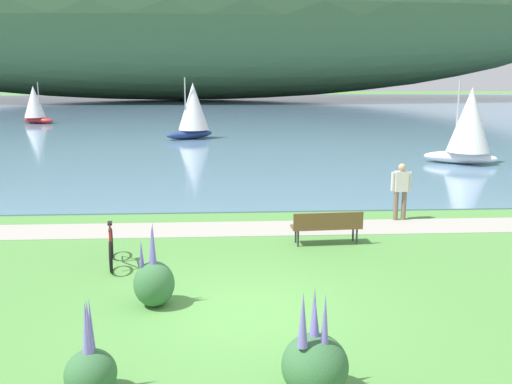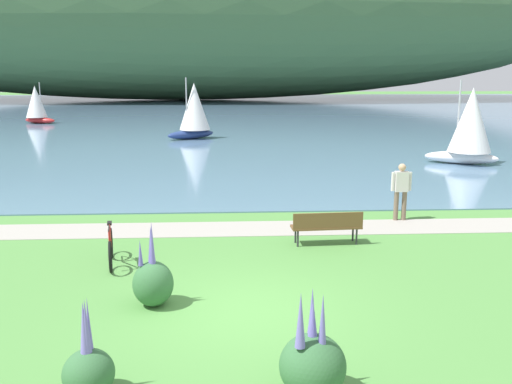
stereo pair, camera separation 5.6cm
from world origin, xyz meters
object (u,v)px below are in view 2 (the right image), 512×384
object	(u,v)px
park_bench_near_camera	(327,225)
sailboat_mid_bay	(470,125)
sailboat_toward_hillside	(194,110)
sailboat_nearest_to_shore	(36,104)
person_at_shoreline	(401,188)
bicycle_leaning_near_bench	(111,248)

from	to	relation	value
park_bench_near_camera	sailboat_mid_bay	size ratio (longest dim) A/B	0.47
sailboat_toward_hillside	sailboat_nearest_to_shore	bearing A→B (deg)	140.98
sailboat_mid_bay	person_at_shoreline	bearing A→B (deg)	-122.67
park_bench_near_camera	bicycle_leaning_near_bench	size ratio (longest dim) A/B	1.04
sailboat_mid_bay	sailboat_toward_hillside	world-z (taller)	sailboat_mid_bay
person_at_shoreline	sailboat_toward_hillside	distance (m)	21.26
park_bench_near_camera	sailboat_nearest_to_shore	bearing A→B (deg)	118.56
person_at_shoreline	sailboat_mid_bay	distance (m)	11.38
sailboat_nearest_to_shore	person_at_shoreline	bearing A→B (deg)	-56.26
bicycle_leaning_near_bench	person_at_shoreline	distance (m)	8.57
person_at_shoreline	sailboat_toward_hillside	xyz separation A→B (m)	(-7.22, 19.98, 0.87)
bicycle_leaning_near_bench	sailboat_toward_hillside	world-z (taller)	sailboat_toward_hillside
park_bench_near_camera	sailboat_nearest_to_shore	distance (m)	37.66
sailboat_toward_hillside	bicycle_leaning_near_bench	bearing A→B (deg)	-91.46
park_bench_near_camera	sailboat_mid_bay	xyz separation A→B (m)	(8.71, 11.80, 1.34)
bicycle_leaning_near_bench	sailboat_mid_bay	bearing A→B (deg)	43.06
person_at_shoreline	sailboat_mid_bay	xyz separation A→B (m)	(6.12, 9.55, 0.89)
park_bench_near_camera	sailboat_mid_bay	world-z (taller)	sailboat_mid_bay
person_at_shoreline	sailboat_nearest_to_shore	bearing A→B (deg)	123.74
park_bench_near_camera	person_at_shoreline	xyz separation A→B (m)	(2.59, 2.24, 0.46)
bicycle_leaning_near_bench	person_at_shoreline	xyz separation A→B (m)	(7.82, 3.47, 0.58)
sailboat_mid_bay	sailboat_toward_hillside	bearing A→B (deg)	141.98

